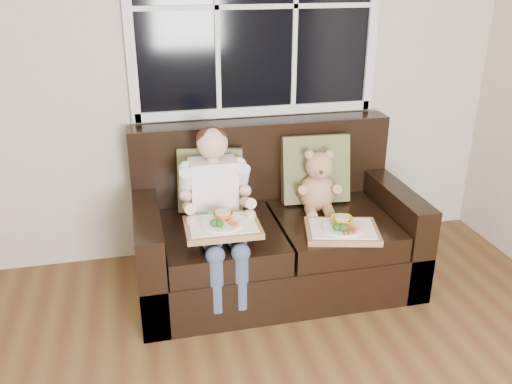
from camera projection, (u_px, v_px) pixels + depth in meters
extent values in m
cube|color=beige|center=(166.00, 59.00, 3.35)|extent=(4.50, 0.02, 2.70)
cube|color=black|center=(256.00, 6.00, 3.34)|extent=(1.50, 0.02, 1.25)
cube|color=silver|center=(257.00, 111.00, 3.58)|extent=(1.58, 0.04, 0.06)
cube|color=silver|center=(127.00, 9.00, 3.16)|extent=(0.06, 0.04, 1.37)
cube|color=silver|center=(374.00, 5.00, 3.49)|extent=(0.06, 0.04, 1.37)
cube|color=silver|center=(257.00, 7.00, 3.33)|extent=(1.50, 0.03, 0.03)
cube|color=black|center=(275.00, 261.00, 3.44)|extent=(1.70, 0.90, 0.30)
cube|color=black|center=(150.00, 254.00, 3.22)|extent=(0.15, 0.90, 0.60)
cube|color=black|center=(390.00, 227.00, 3.54)|extent=(0.15, 0.90, 0.60)
cube|color=black|center=(261.00, 170.00, 3.60)|extent=(1.70, 0.18, 0.66)
cube|color=black|center=(222.00, 241.00, 3.21)|extent=(0.68, 0.72, 0.15)
cube|color=black|center=(333.00, 229.00, 3.36)|extent=(0.68, 0.72, 0.15)
cube|color=#686840|center=(211.00, 180.00, 3.37)|extent=(0.43, 0.27, 0.41)
cube|color=#686840|center=(315.00, 169.00, 3.50)|extent=(0.45, 0.23, 0.45)
cube|color=white|center=(214.00, 190.00, 3.22)|extent=(0.27, 0.17, 0.38)
sphere|color=tan|center=(212.00, 143.00, 3.09)|extent=(0.18, 0.18, 0.18)
ellipsoid|color=#351C11|center=(212.00, 138.00, 3.09)|extent=(0.18, 0.18, 0.13)
cylinder|color=#35415D|center=(208.00, 230.00, 3.07)|extent=(0.11, 0.34, 0.11)
cylinder|color=#35415D|center=(232.00, 228.00, 3.10)|extent=(0.11, 0.34, 0.11)
cylinder|color=#35415D|center=(216.00, 285.00, 2.93)|extent=(0.09, 0.09, 0.32)
cylinder|color=#35415D|center=(241.00, 281.00, 2.96)|extent=(0.09, 0.09, 0.32)
cylinder|color=tan|center=(188.00, 194.00, 3.05)|extent=(0.07, 0.34, 0.27)
cylinder|color=tan|center=(245.00, 189.00, 3.12)|extent=(0.07, 0.34, 0.27)
ellipsoid|color=tan|center=(317.00, 192.00, 3.43)|extent=(0.27, 0.24, 0.25)
sphere|color=tan|center=(319.00, 166.00, 3.34)|extent=(0.20, 0.20, 0.17)
sphere|color=tan|center=(310.00, 155.00, 3.31)|extent=(0.06, 0.06, 0.06)
sphere|color=tan|center=(329.00, 154.00, 3.33)|extent=(0.06, 0.06, 0.06)
sphere|color=tan|center=(323.00, 172.00, 3.29)|extent=(0.07, 0.07, 0.07)
sphere|color=black|center=(324.00, 172.00, 3.26)|extent=(0.03, 0.03, 0.03)
cylinder|color=tan|center=(315.00, 213.00, 3.33)|extent=(0.09, 0.14, 0.07)
cylinder|color=tan|center=(332.00, 211.00, 3.35)|extent=(0.09, 0.14, 0.07)
cube|color=#9C6D46|center=(222.00, 227.00, 2.96)|extent=(0.42, 0.32, 0.03)
cube|color=white|center=(222.00, 224.00, 2.95)|extent=(0.37, 0.27, 0.01)
cylinder|color=silver|center=(223.00, 223.00, 2.94)|extent=(0.23, 0.23, 0.01)
imported|color=orange|center=(223.00, 215.00, 2.97)|extent=(0.11, 0.11, 0.03)
cylinder|color=#ECC881|center=(223.00, 215.00, 2.97)|extent=(0.09, 0.09, 0.02)
ellipsoid|color=#295F1E|center=(214.00, 223.00, 2.88)|extent=(0.04, 0.04, 0.04)
ellipsoid|color=#295F1E|center=(220.00, 223.00, 2.88)|extent=(0.04, 0.04, 0.04)
cylinder|color=orange|center=(232.00, 223.00, 2.91)|extent=(0.05, 0.06, 0.02)
cube|color=#9C6D46|center=(342.00, 231.00, 3.12)|extent=(0.48, 0.41, 0.03)
cube|color=white|center=(342.00, 228.00, 3.12)|extent=(0.42, 0.35, 0.01)
cylinder|color=silver|center=(343.00, 227.00, 3.10)|extent=(0.24, 0.24, 0.01)
imported|color=yellow|center=(342.00, 220.00, 3.14)|extent=(0.15, 0.15, 0.03)
cylinder|color=#ECC881|center=(342.00, 219.00, 3.13)|extent=(0.09, 0.09, 0.02)
ellipsoid|color=#295F1E|center=(337.00, 227.00, 3.05)|extent=(0.04, 0.04, 0.04)
ellipsoid|color=#295F1E|center=(343.00, 228.00, 3.04)|extent=(0.04, 0.04, 0.04)
cylinder|color=orange|center=(353.00, 228.00, 3.07)|extent=(0.05, 0.06, 0.02)
cylinder|color=brown|center=(347.00, 229.00, 3.04)|extent=(0.03, 0.09, 0.02)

